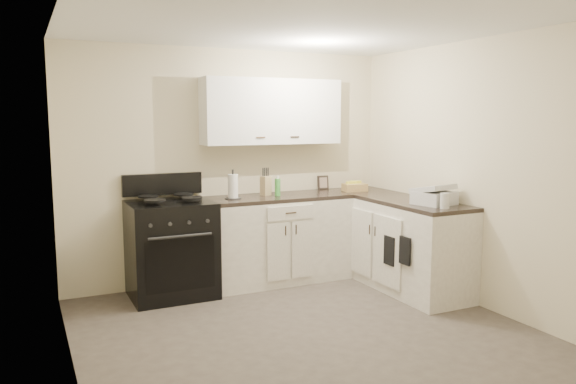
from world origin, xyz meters
name	(u,v)px	position (x,y,z in m)	size (l,w,h in m)	color
floor	(307,333)	(0.00, 0.00, 0.00)	(3.60, 3.60, 0.00)	#473F38
ceiling	(308,23)	(0.00, 0.00, 2.50)	(3.60, 3.60, 0.00)	white
wall_back	(231,166)	(0.00, 1.80, 1.25)	(3.60, 3.60, 0.00)	beige
wall_right	(478,174)	(1.80, 0.00, 1.25)	(3.60, 3.60, 0.00)	beige
wall_left	(67,197)	(-1.80, 0.00, 1.25)	(3.60, 3.60, 0.00)	beige
wall_front	(470,221)	(0.00, -1.80, 1.25)	(3.60, 3.60, 0.00)	beige
base_cabinets_back	(278,240)	(0.43, 1.50, 0.45)	(1.55, 0.60, 0.90)	white
base_cabinets_right	(395,243)	(1.50, 0.85, 0.45)	(0.60, 1.90, 0.90)	white
countertop_back	(278,197)	(0.43, 1.50, 0.92)	(1.55, 0.60, 0.04)	black
countertop_right	(396,199)	(1.50, 0.85, 0.92)	(0.60, 1.90, 0.04)	black
upper_cabinets	(272,112)	(0.43, 1.65, 1.84)	(1.55, 0.30, 0.70)	white
stove	(171,251)	(-0.76, 1.48, 0.46)	(0.81, 0.70, 0.99)	black
knife_block	(266,186)	(0.32, 1.58, 1.04)	(0.09, 0.09, 0.21)	tan
paper_towel	(233,187)	(-0.09, 1.49, 1.07)	(0.11, 0.11, 0.25)	white
soap_bottle	(278,187)	(0.42, 1.49, 1.03)	(0.06, 0.06, 0.18)	green
picture_frame	(323,183)	(1.12, 1.75, 1.02)	(0.13, 0.02, 0.16)	black
wicker_basket	(355,187)	(1.37, 1.46, 0.98)	(0.26, 0.17, 0.09)	tan
countertop_grill	(434,198)	(1.54, 0.28, 1.00)	(0.34, 0.32, 0.13)	silver
glass_jar	(445,201)	(1.46, 0.04, 1.01)	(0.09, 0.09, 0.14)	silver
oven_mitt_near	(405,251)	(1.18, 0.25, 0.52)	(0.02, 0.15, 0.27)	black
oven_mitt_far	(390,251)	(1.18, 0.50, 0.47)	(0.02, 0.17, 0.29)	black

